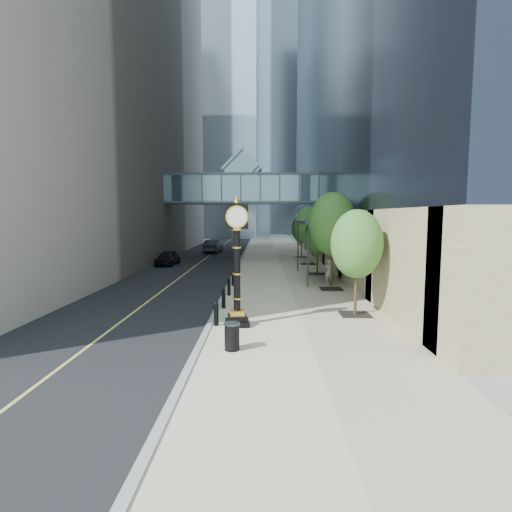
{
  "coord_description": "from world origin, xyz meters",
  "views": [
    {
      "loc": [
        -0.75,
        -15.44,
        4.7
      ],
      "look_at": [
        -1.1,
        5.55,
        2.56
      ],
      "focal_mm": 28.0,
      "sensor_mm": 36.0,
      "label": 1
    }
  ],
  "objects_px": {
    "street_clock": "(237,272)",
    "car_far": "(213,246)",
    "car_near": "(168,258)",
    "trash_bin": "(232,337)",
    "pedestrian": "(329,272)"
  },
  "relations": [
    {
      "from": "trash_bin",
      "to": "car_near",
      "type": "height_order",
      "value": "car_near"
    },
    {
      "from": "car_far",
      "to": "car_near",
      "type": "bearing_deg",
      "value": 81.51
    },
    {
      "from": "trash_bin",
      "to": "pedestrian",
      "type": "xyz_separation_m",
      "value": [
        5.54,
        13.39,
        0.39
      ]
    },
    {
      "from": "trash_bin",
      "to": "car_far",
      "type": "bearing_deg",
      "value": 98.01
    },
    {
      "from": "trash_bin",
      "to": "car_near",
      "type": "relative_size",
      "value": 0.22
    },
    {
      "from": "street_clock",
      "to": "trash_bin",
      "type": "height_order",
      "value": "street_clock"
    },
    {
      "from": "street_clock",
      "to": "trash_bin",
      "type": "bearing_deg",
      "value": -96.79
    },
    {
      "from": "street_clock",
      "to": "car_near",
      "type": "relative_size",
      "value": 1.29
    },
    {
      "from": "pedestrian",
      "to": "car_far",
      "type": "bearing_deg",
      "value": -60.67
    },
    {
      "from": "street_clock",
      "to": "pedestrian",
      "type": "xyz_separation_m",
      "value": [
        5.56,
        10.27,
        -1.45
      ]
    },
    {
      "from": "pedestrian",
      "to": "car_near",
      "type": "distance_m",
      "value": 17.03
    },
    {
      "from": "street_clock",
      "to": "car_far",
      "type": "bearing_deg",
      "value": 91.57
    },
    {
      "from": "car_near",
      "to": "trash_bin",
      "type": "bearing_deg",
      "value": -68.86
    },
    {
      "from": "car_far",
      "to": "trash_bin",
      "type": "bearing_deg",
      "value": 101.78
    },
    {
      "from": "pedestrian",
      "to": "car_far",
      "type": "xyz_separation_m",
      "value": [
        -10.68,
        23.14,
        -0.07
      ]
    }
  ]
}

